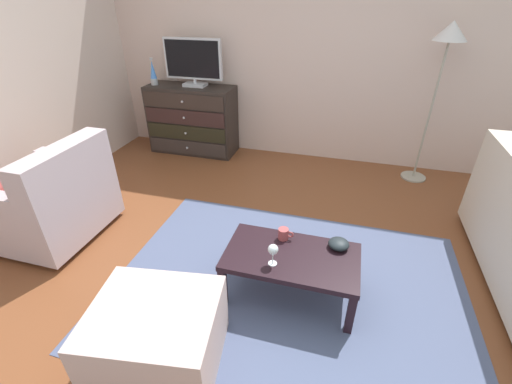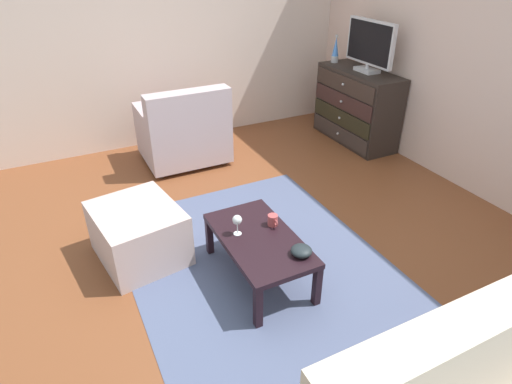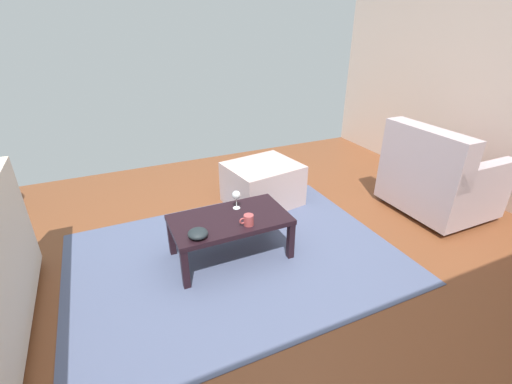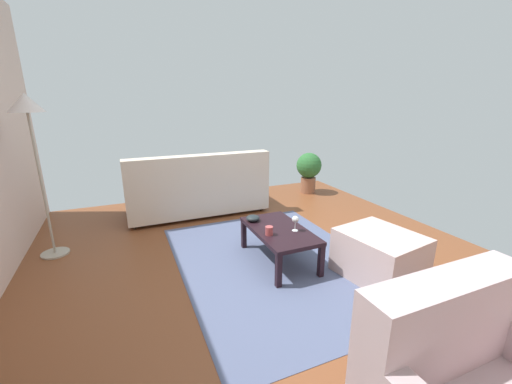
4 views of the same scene
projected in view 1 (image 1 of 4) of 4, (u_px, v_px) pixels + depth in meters
name	position (u px, v px, depth m)	size (l,w,h in m)	color
ground_plane	(268.00, 266.00, 2.80)	(5.82, 5.07, 0.05)	brown
wall_accent_rear	(317.00, 46.00, 3.98)	(5.82, 0.12, 2.76)	beige
area_rug	(288.00, 286.00, 2.57)	(2.60, 1.90, 0.01)	#4E5878
dresser	(193.00, 120.00, 4.56)	(1.14, 0.49, 0.88)	#2C231F
tv	(193.00, 61.00, 4.19)	(0.75, 0.18, 0.57)	silver
lava_lamp	(153.00, 73.00, 4.34)	(0.09, 0.09, 0.33)	#B7B7BC
coffee_table	(291.00, 260.00, 2.36)	(0.92, 0.51, 0.36)	black
wine_glass	(273.00, 250.00, 2.21)	(0.07, 0.07, 0.16)	silver
mug	(284.00, 234.00, 2.47)	(0.11, 0.08, 0.08)	#AC4749
bowl_decorative	(339.00, 244.00, 2.39)	(0.15, 0.15, 0.07)	#1F272B
armchair	(53.00, 201.00, 2.95)	(0.80, 0.89, 0.89)	#332319
ottoman	(158.00, 336.00, 1.95)	(0.70, 0.60, 0.44)	#C2A9A4
standing_lamp	(447.00, 48.00, 3.35)	(0.32, 0.32, 1.69)	#A59E8C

